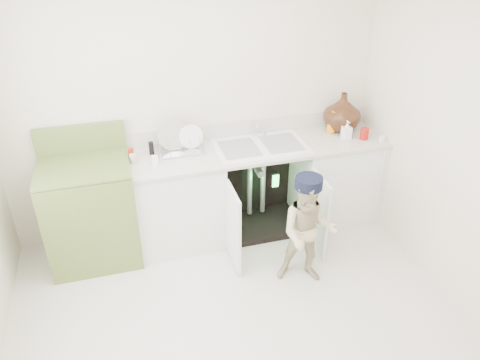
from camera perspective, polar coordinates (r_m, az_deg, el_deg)
name	(u,v)px	position (r m, az deg, el deg)	size (l,w,h in m)	color
ground	(239,323)	(3.83, -0.09, -17.07)	(3.50, 3.50, 0.00)	beige
room_shell	(239,187)	(3.03, -0.10, -0.85)	(6.00, 5.50, 1.26)	silver
counter_run	(263,183)	(4.57, 2.85, -0.43)	(2.44, 1.02, 1.28)	white
avocado_stove	(91,211)	(4.36, -17.69, -3.56)	(0.77, 0.65, 1.19)	olive
repair_worker	(308,231)	(3.92, 8.30, -6.17)	(0.58, 0.78, 1.00)	beige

